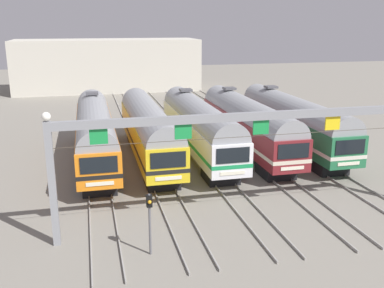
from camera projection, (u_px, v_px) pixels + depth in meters
name	position (u px, v px, depth m)	size (l,w,h in m)	color
ground_plane	(199.00, 156.00, 37.94)	(160.00, 160.00, 0.00)	gray
track_bed	(164.00, 115.00, 53.86)	(18.71, 70.00, 0.15)	gray
commuter_train_orange	(95.00, 131.00, 35.29)	(2.88, 18.06, 5.05)	orange
commuter_train_yellow	(148.00, 128.00, 36.26)	(2.88, 18.06, 4.77)	gold
commuter_train_white	(199.00, 125.00, 37.23)	(2.88, 18.06, 5.05)	white
commuter_train_maroon	(247.00, 123.00, 38.19)	(2.88, 18.06, 5.05)	maroon
commuter_train_green	(292.00, 120.00, 39.16)	(2.88, 18.06, 5.05)	#236B42
catenary_gantry	(261.00, 134.00, 23.89)	(22.44, 0.44, 6.97)	gray
yard_signal_mast	(150.00, 213.00, 21.25)	(0.28, 0.35, 3.19)	#59595E
maintenance_building	(108.00, 65.00, 73.67)	(29.86, 10.00, 8.35)	beige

